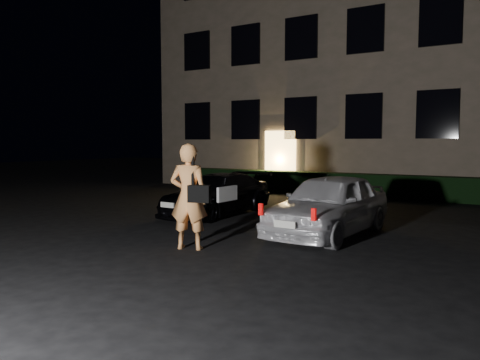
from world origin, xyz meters
The scene contains 6 objects.
ground centered at (0.00, 0.00, 0.00)m, with size 80.00×80.00×0.00m, color black.
building centered at (0.00, 14.99, 6.00)m, with size 20.00×8.11×12.00m.
hedge centered at (0.00, 10.50, 0.42)m, with size 15.00×0.70×0.85m, color black.
sedan centered at (-2.01, 4.04, 0.57)m, with size 1.75×4.04×1.14m.
hatch centered at (1.69, 2.93, 0.67)m, with size 1.84×4.03×1.34m.
man centered at (-0.07, 0.26, 1.00)m, with size 0.92×0.69×1.99m.
Camera 1 is at (5.29, -6.68, 2.01)m, focal length 35.00 mm.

